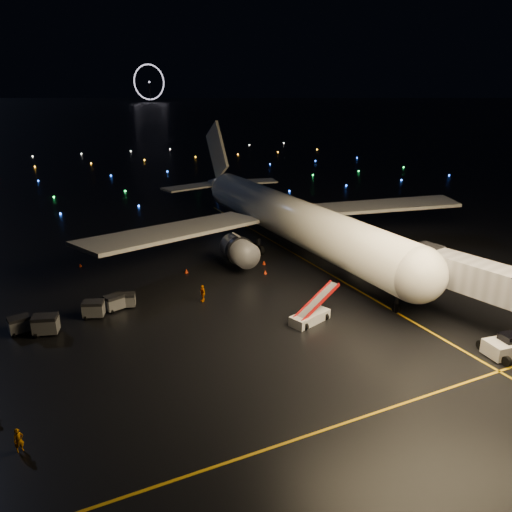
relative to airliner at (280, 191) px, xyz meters
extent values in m
plane|color=black|center=(-11.68, 272.23, -8.21)|extent=(2000.00, 2000.00, 0.00)
cube|color=#D7A00C|center=(0.32, -12.77, -8.20)|extent=(0.25, 80.00, 0.02)
cube|color=#D7A00C|center=(-16.68, -37.77, -8.20)|extent=(60.00, 0.25, 0.02)
cube|color=silver|center=(3.27, -36.15, -7.23)|extent=(4.37, 2.64, 1.97)
imported|color=orange|center=(-35.45, -31.03, -7.38)|extent=(0.69, 0.54, 1.68)
imported|color=orange|center=(-16.80, -13.83, -7.26)|extent=(0.56, 1.15, 1.91)
cone|color=red|center=(-6.90, -9.30, -7.97)|extent=(0.54, 0.54, 0.49)
cone|color=red|center=(-5.47, -6.10, -7.95)|extent=(0.55, 0.55, 0.52)
cone|color=red|center=(-15.69, -4.72, -7.94)|extent=(0.63, 0.63, 0.55)
cone|color=red|center=(-27.38, 3.48, -7.98)|extent=(0.53, 0.53, 0.46)
cube|color=gray|center=(-28.08, -12.73, -7.35)|extent=(2.42, 2.07, 1.74)
cube|color=gray|center=(-24.56, -11.70, -7.46)|extent=(2.07, 1.72, 1.51)
cube|color=gray|center=(-25.86, -11.91, -7.40)|extent=(2.25, 1.89, 1.64)
cube|color=gray|center=(-32.70, -14.58, -7.27)|extent=(2.59, 2.14, 1.89)
cube|color=gray|center=(-34.95, -13.20, -7.40)|extent=(2.13, 1.67, 1.63)
camera|label=1|loc=(-33.20, -61.27, 14.00)|focal=35.00mm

